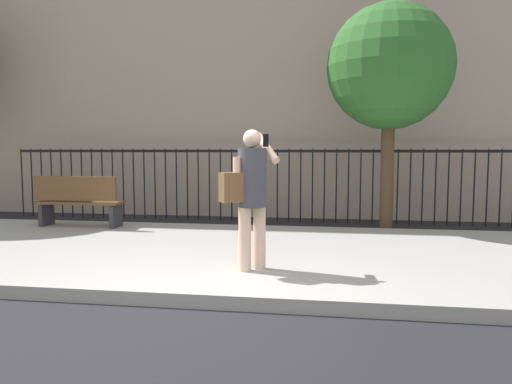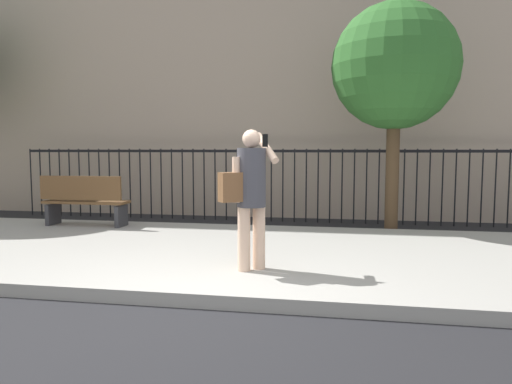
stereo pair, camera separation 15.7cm
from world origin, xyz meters
name	(u,v)px [view 1 (the left image)]	position (x,y,z in m)	size (l,w,h in m)	color
ground_plane	(200,310)	(0.00, 0.00, 0.00)	(60.00, 60.00, 0.00)	black
sidewalk	(241,254)	(0.00, 2.20, 0.07)	(28.00, 4.40, 0.15)	#9E9B93
iron_fence	(272,175)	(0.00, 5.90, 1.02)	(12.03, 0.04, 1.60)	black
pedestrian_on_phone	(250,189)	(0.33, 1.04, 1.12)	(0.71, 0.65, 1.67)	beige
street_bench	(78,200)	(-3.34, 3.69, 0.65)	(1.60, 0.45, 0.95)	brown
street_tree_mid	(390,68)	(2.32, 4.66, 3.07)	(2.29, 2.29, 4.23)	#4C3823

